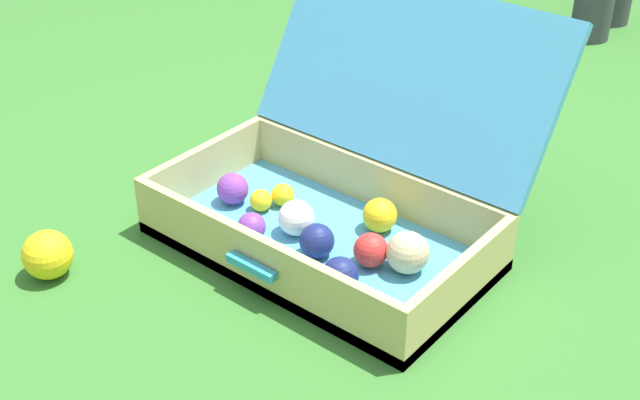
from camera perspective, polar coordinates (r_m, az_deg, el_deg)
The scene contains 3 objects.
ground_plane at distance 1.72m, azimuth 3.15°, elevation -3.27°, with size 16.00×16.00×0.00m, color #336B28.
open_suitcase at distance 1.70m, azimuth 1.64°, elevation 0.56°, with size 0.66×0.59×0.45m.
stray_ball_on_grass at distance 1.70m, azimuth -17.72°, elevation -3.50°, with size 0.10×0.10×0.10m, color yellow.
Camera 1 is at (0.81, -1.14, 0.99)m, focal length 47.97 mm.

